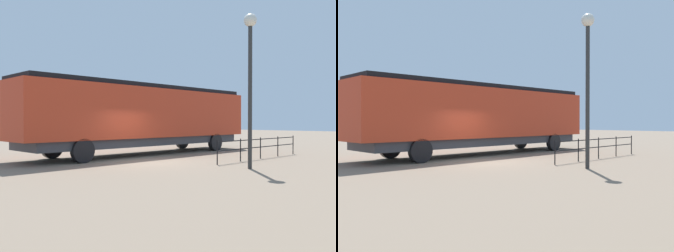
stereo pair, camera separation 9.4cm
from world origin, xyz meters
TOP-DOWN VIEW (x-y plane):
  - ground_plane at (0.00, 0.00)m, footprint 120.00×120.00m
  - locomotive at (-3.27, 3.13)m, footprint 3.15×15.15m
  - lamp_post at (4.50, 1.30)m, footprint 0.52×0.52m
  - platform_fence at (2.79, 5.03)m, footprint 0.05×7.19m

SIDE VIEW (x-z plane):
  - ground_plane at x=0.00m, z-range 0.00..0.00m
  - platform_fence at x=2.79m, z-range 0.16..1.22m
  - locomotive at x=-3.27m, z-range 0.25..4.15m
  - lamp_post at x=4.50m, z-range 1.24..7.34m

